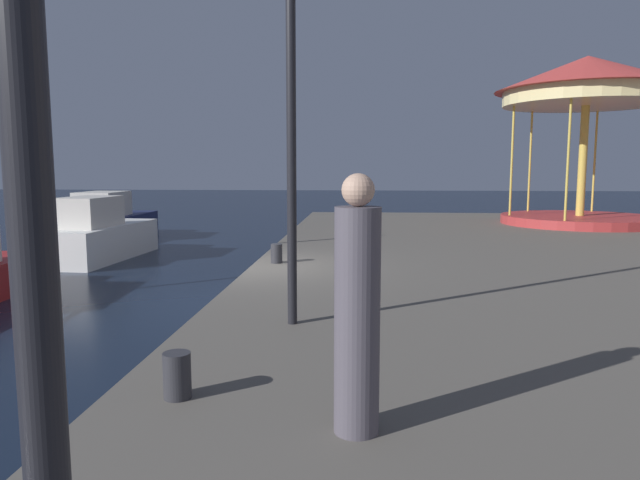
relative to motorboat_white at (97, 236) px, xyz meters
The scene contains 8 objects.
ground_plane 7.94m from the motorboat_white, 43.12° to the right, with size 120.00×120.00×0.00m, color black.
motorboat_white is the anchor object (origin of this frame).
motorboat_navy 5.21m from the motorboat_white, 110.58° to the left, with size 2.07×4.79×1.87m.
carousel 16.74m from the motorboat_white, 14.56° to the left, with size 6.12×6.12×5.76m.
lamp_post_mid_promenade 12.48m from the motorboat_white, 53.64° to the right, with size 0.36×0.36×4.71m.
bollard_south 13.76m from the motorboat_white, 62.08° to the right, with size 0.24×0.24×0.40m, color #2D2D33.
bollard_north 8.02m from the motorboat_white, 38.92° to the right, with size 0.24×0.24×0.40m, color #2D2D33.
person_far_corner 15.03m from the motorboat_white, 57.80° to the right, with size 0.34×0.34×1.94m.
Camera 1 is at (2.25, -11.44, 2.77)m, focal length 32.48 mm.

